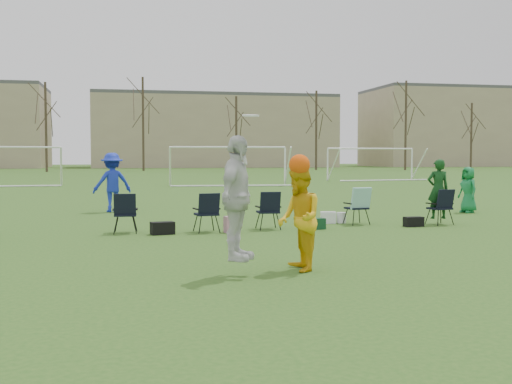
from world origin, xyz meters
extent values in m
plane|color=#2B561B|center=(0.00, 0.00, 0.00)|extent=(260.00, 260.00, 0.00)
imported|color=#182CB8|center=(-2.91, 13.79, 0.99)|extent=(1.42, 1.05, 1.97)
imported|color=#14753B|center=(8.55, 11.11, 0.75)|extent=(0.62, 0.82, 1.51)
imported|color=silver|center=(-0.86, 1.64, 1.23)|extent=(0.94, 1.22, 1.93)
imported|color=yellow|center=(0.23, 1.96, 0.85)|extent=(0.65, 0.83, 1.70)
sphere|color=#F1520C|center=(0.23, 1.96, 1.73)|extent=(0.34, 0.34, 0.34)
cylinder|color=white|center=(-0.63, 1.73, 2.50)|extent=(0.27, 0.27, 0.05)
imported|color=#103D16|center=(5.88, 8.06, 0.97)|extent=(0.64, 0.46, 1.63)
cube|color=black|center=(-1.66, 7.29, 0.15)|extent=(0.60, 0.40, 0.30)
cube|color=#C47E9C|center=(0.02, 7.32, 0.20)|extent=(0.39, 0.30, 0.40)
cube|color=#103D20|center=(2.24, 7.59, 0.14)|extent=(0.49, 0.34, 0.28)
cube|color=white|center=(3.01, 8.90, 0.16)|extent=(0.48, 0.39, 0.32)
cylinder|color=white|center=(3.38, 8.85, 0.15)|extent=(0.26, 0.26, 0.30)
cube|color=black|center=(4.96, 7.62, 0.13)|extent=(0.52, 0.29, 0.26)
cube|color=black|center=(-2.52, 7.78, 0.48)|extent=(0.63, 0.63, 0.96)
cube|color=black|center=(-0.57, 7.55, 0.48)|extent=(0.68, 0.68, 0.96)
cube|color=black|center=(1.05, 7.84, 0.48)|extent=(0.61, 0.61, 0.96)
cube|color=black|center=(3.69, 8.50, 0.48)|extent=(0.69, 0.69, 0.96)
cube|color=black|center=(5.88, 7.96, 0.48)|extent=(0.70, 0.70, 0.96)
cylinder|color=white|center=(-6.36, 34.32, 1.20)|extent=(0.12, 0.12, 2.40)
cylinder|color=white|center=(0.36, 32.25, 1.20)|extent=(0.12, 0.12, 2.40)
cylinder|color=white|center=(7.64, 31.75, 1.20)|extent=(0.12, 0.12, 2.40)
cylinder|color=white|center=(4.00, 32.00, 2.40)|extent=(7.29, 0.63, 0.12)
cylinder|color=white|center=(12.39, 37.49, 1.20)|extent=(0.12, 0.12, 2.40)
cylinder|color=white|center=(19.61, 38.51, 1.20)|extent=(0.12, 0.12, 2.40)
cylinder|color=white|center=(16.00, 38.00, 2.40)|extent=(7.25, 1.13, 0.12)
cylinder|color=#382B21|center=(-11.00, 68.50, 5.10)|extent=(0.28, 0.28, 10.20)
cylinder|color=#382B21|center=(0.00, 71.50, 5.70)|extent=(0.28, 0.28, 11.40)
cylinder|color=#382B21|center=(11.00, 68.50, 4.50)|extent=(0.28, 0.28, 9.00)
cylinder|color=#382B21|center=(22.00, 71.50, 5.10)|extent=(0.28, 0.28, 10.20)
cylinder|color=#382B21|center=(33.00, 68.50, 5.70)|extent=(0.28, 0.28, 11.40)
cylinder|color=#382B21|center=(44.00, 71.50, 4.50)|extent=(0.28, 0.28, 9.00)
cube|color=tan|center=(12.00, 96.00, 5.50)|extent=(38.00, 16.00, 11.00)
cube|color=tan|center=(55.00, 96.00, 6.50)|extent=(30.00, 16.00, 13.00)
camera|label=1|loc=(-2.59, -8.04, 1.88)|focal=45.00mm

